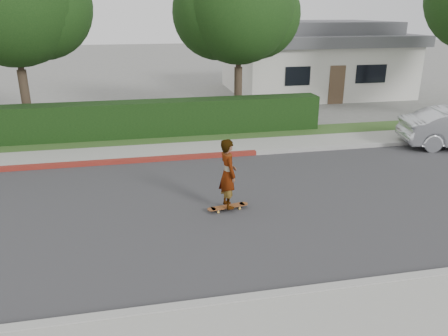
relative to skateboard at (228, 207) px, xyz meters
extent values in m
plane|color=slate|center=(0.96, 0.25, -0.10)|extent=(120.00, 120.00, 0.00)
cube|color=#2D2D30|center=(0.96, 0.25, -0.09)|extent=(60.00, 8.00, 0.01)
cube|color=#9E9E99|center=(0.96, -3.85, -0.02)|extent=(60.00, 0.20, 0.15)
cube|color=gray|center=(0.96, -4.75, -0.04)|extent=(60.00, 1.60, 0.12)
cube|color=#9E9E99|center=(0.96, 4.35, -0.02)|extent=(60.00, 0.20, 0.15)
cube|color=maroon|center=(-4.04, 4.35, -0.02)|extent=(12.00, 0.21, 0.15)
cube|color=gray|center=(0.96, 5.25, -0.04)|extent=(60.00, 1.60, 0.12)
cube|color=#2D4C1E|center=(0.96, 6.85, -0.05)|extent=(60.00, 1.60, 0.10)
cube|color=black|center=(-2.04, 7.45, 0.65)|extent=(15.00, 1.00, 1.50)
cylinder|color=#33261C|center=(-6.54, 8.75, 1.25)|extent=(0.36, 0.36, 2.70)
cylinder|color=#33261C|center=(-6.54, 8.75, 3.28)|extent=(0.24, 0.24, 2.25)
sphere|color=black|center=(-5.64, 9.05, 5.00)|extent=(4.16, 4.16, 4.16)
cylinder|color=#33261C|center=(2.46, 9.25, 1.16)|extent=(0.36, 0.36, 2.52)
cylinder|color=#33261C|center=(2.46, 9.25, 3.05)|extent=(0.24, 0.24, 2.10)
sphere|color=black|center=(2.46, 9.25, 4.94)|extent=(4.80, 4.80, 4.80)
sphere|color=black|center=(1.66, 9.65, 4.74)|extent=(4.08, 4.08, 4.08)
sphere|color=black|center=(3.36, 9.55, 4.64)|extent=(3.84, 3.84, 3.84)
cube|color=beige|center=(8.96, 16.25, 1.40)|extent=(10.00, 8.00, 3.00)
cube|color=#4C4C51|center=(8.96, 16.25, 3.20)|extent=(10.60, 8.60, 0.60)
cube|color=#4C4C51|center=(8.96, 16.25, 3.80)|extent=(8.40, 6.40, 0.80)
cube|color=black|center=(6.46, 12.23, 1.50)|extent=(1.40, 0.06, 1.00)
cube|color=black|center=(10.76, 12.23, 1.50)|extent=(1.80, 0.06, 1.00)
cube|color=brown|center=(8.76, 12.23, 0.95)|extent=(0.90, 0.06, 2.10)
cylinder|color=gold|center=(-0.28, -0.14, -0.06)|extent=(0.07, 0.05, 0.06)
cylinder|color=gold|center=(-0.31, 0.03, -0.06)|extent=(0.07, 0.05, 0.06)
cylinder|color=gold|center=(0.31, -0.03, -0.06)|extent=(0.07, 0.05, 0.06)
cylinder|color=gold|center=(0.28, 0.14, -0.06)|extent=(0.07, 0.05, 0.06)
cube|color=silver|center=(-0.30, -0.05, -0.02)|extent=(0.08, 0.19, 0.03)
cube|color=silver|center=(0.30, 0.05, -0.02)|extent=(0.08, 0.19, 0.03)
cube|color=brown|center=(0.00, 0.00, 0.01)|extent=(0.93, 0.38, 0.02)
cylinder|color=brown|center=(-0.45, -0.08, 0.01)|extent=(0.26, 0.26, 0.02)
cylinder|color=brown|center=(0.45, 0.08, 0.01)|extent=(0.26, 0.26, 0.02)
imported|color=white|center=(0.00, 0.00, 0.93)|extent=(0.53, 0.72, 1.83)
camera|label=1|loc=(-2.20, -10.15, 4.86)|focal=35.00mm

